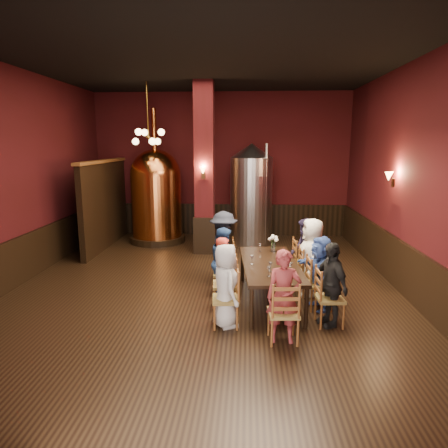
# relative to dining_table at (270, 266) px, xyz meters

# --- Properties ---
(room) EXTENTS (10.00, 10.02, 4.50)m
(room) POSITION_rel_dining_table_xyz_m (-1.28, 0.64, 1.56)
(room) COLOR black
(room) RESTS_ON ground
(wainscot_right) EXTENTS (0.08, 9.90, 1.00)m
(wainscot_right) POSITION_rel_dining_table_xyz_m (2.68, 0.64, -0.19)
(wainscot_right) COLOR black
(wainscot_right) RESTS_ON ground
(wainscot_back) EXTENTS (7.90, 0.08, 1.00)m
(wainscot_back) POSITION_rel_dining_table_xyz_m (-1.28, 5.60, -0.19)
(wainscot_back) COLOR black
(wainscot_back) RESTS_ON ground
(wainscot_left) EXTENTS (0.08, 9.90, 1.00)m
(wainscot_left) POSITION_rel_dining_table_xyz_m (-5.24, 0.64, -0.19)
(wainscot_left) COLOR black
(wainscot_left) RESTS_ON ground
(column) EXTENTS (0.58, 0.58, 4.50)m
(column) POSITION_rel_dining_table_xyz_m (-1.58, 3.44, 1.56)
(column) COLOR #410D12
(column) RESTS_ON ground
(partition) EXTENTS (0.22, 3.50, 2.40)m
(partition) POSITION_rel_dining_table_xyz_m (-4.48, 3.84, 0.51)
(partition) COLOR black
(partition) RESTS_ON ground
(pendant_cluster) EXTENTS (0.90, 0.90, 1.70)m
(pendant_cluster) POSITION_rel_dining_table_xyz_m (-3.08, 3.54, 2.41)
(pendant_cluster) COLOR #A57226
(pendant_cluster) RESTS_ON room
(sconce_wall) EXTENTS (0.20, 0.20, 0.36)m
(sconce_wall) POSITION_rel_dining_table_xyz_m (2.62, 1.44, 1.51)
(sconce_wall) COLOR black
(sconce_wall) RESTS_ON room
(sconce_column) EXTENTS (0.20, 0.20, 0.36)m
(sconce_column) POSITION_rel_dining_table_xyz_m (-1.58, 3.14, 1.51)
(sconce_column) COLOR black
(sconce_column) RESTS_ON column
(dining_table) EXTENTS (1.18, 2.47, 0.75)m
(dining_table) POSITION_rel_dining_table_xyz_m (0.00, 0.00, 0.00)
(dining_table) COLOR black
(dining_table) RESTS_ON ground
(chair_0) EXTENTS (0.49, 0.49, 0.92)m
(chair_0) POSITION_rel_dining_table_xyz_m (-0.77, -1.06, -0.23)
(chair_0) COLOR brown
(chair_0) RESTS_ON ground
(person_0) EXTENTS (0.65, 0.78, 1.37)m
(person_0) POSITION_rel_dining_table_xyz_m (-0.77, -1.06, -0.00)
(person_0) COLOR silver
(person_0) RESTS_ON ground
(chair_1) EXTENTS (0.49, 0.49, 0.92)m
(chair_1) POSITION_rel_dining_table_xyz_m (-0.82, -0.39, -0.23)
(chair_1) COLOR brown
(chair_1) RESTS_ON ground
(person_1) EXTENTS (0.42, 0.54, 1.32)m
(person_1) POSITION_rel_dining_table_xyz_m (-0.82, -0.39, -0.03)
(person_1) COLOR red
(person_1) RESTS_ON ground
(chair_2) EXTENTS (0.49, 0.49, 0.92)m
(chair_2) POSITION_rel_dining_table_xyz_m (-0.87, 0.26, -0.23)
(chair_2) COLOR brown
(chair_2) RESTS_ON ground
(person_2) EXTENTS (0.36, 0.68, 1.36)m
(person_2) POSITION_rel_dining_table_xyz_m (-0.87, 0.26, -0.01)
(person_2) COLOR navy
(person_2) RESTS_ON ground
(chair_3) EXTENTS (0.49, 0.49, 0.92)m
(chair_3) POSITION_rel_dining_table_xyz_m (-0.92, 0.93, -0.23)
(chair_3) COLOR brown
(chair_3) RESTS_ON ground
(person_3) EXTENTS (0.65, 1.04, 1.55)m
(person_3) POSITION_rel_dining_table_xyz_m (-0.92, 0.93, 0.09)
(person_3) COLOR black
(person_3) RESTS_ON ground
(chair_4) EXTENTS (0.49, 0.49, 0.92)m
(chair_4) POSITION_rel_dining_table_xyz_m (0.92, -0.93, -0.23)
(chair_4) COLOR brown
(chair_4) RESTS_ON ground
(person_4) EXTENTS (0.63, 0.89, 1.40)m
(person_4) POSITION_rel_dining_table_xyz_m (0.92, -0.93, 0.01)
(person_4) COLOR black
(person_4) RESTS_ON ground
(chair_5) EXTENTS (0.49, 0.49, 0.92)m
(chair_5) POSITION_rel_dining_table_xyz_m (0.87, -0.26, -0.23)
(chair_5) COLOR brown
(chair_5) RESTS_ON ground
(person_5) EXTENTS (0.72, 1.30, 1.34)m
(person_5) POSITION_rel_dining_table_xyz_m (0.87, -0.26, -0.02)
(person_5) COLOR #3552A1
(person_5) RESTS_ON ground
(chair_6) EXTENTS (0.49, 0.49, 0.92)m
(chair_6) POSITION_rel_dining_table_xyz_m (0.82, 0.39, -0.23)
(chair_6) COLOR brown
(chair_6) RESTS_ON ground
(person_6) EXTENTS (0.50, 0.75, 1.53)m
(person_6) POSITION_rel_dining_table_xyz_m (0.82, 0.39, 0.08)
(person_6) COLOR white
(person_6) RESTS_ON ground
(chair_7) EXTENTS (0.49, 0.49, 0.92)m
(chair_7) POSITION_rel_dining_table_xyz_m (0.77, 1.06, -0.23)
(chair_7) COLOR brown
(chair_7) RESTS_ON ground
(person_7) EXTENTS (0.34, 0.68, 1.40)m
(person_7) POSITION_rel_dining_table_xyz_m (0.77, 1.06, 0.01)
(person_7) COLOR #211933
(person_7) RESTS_ON ground
(chair_8) EXTENTS (0.49, 0.49, 0.92)m
(chair_8) POSITION_rel_dining_table_xyz_m (0.12, -1.55, -0.23)
(chair_8) COLOR brown
(chair_8) RESTS_ON ground
(person_8) EXTENTS (0.52, 0.34, 1.41)m
(person_8) POSITION_rel_dining_table_xyz_m (0.12, -1.55, 0.02)
(person_8) COLOR maroon
(person_8) RESTS_ON ground
(copper_kettle) EXTENTS (1.81, 1.81, 3.92)m
(copper_kettle) POSITION_rel_dining_table_xyz_m (-3.15, 4.54, 0.74)
(copper_kettle) COLOR black
(copper_kettle) RESTS_ON ground
(steel_vessel) EXTENTS (1.59, 1.59, 2.93)m
(steel_vessel) POSITION_rel_dining_table_xyz_m (-0.33, 4.45, 0.78)
(steel_vessel) COLOR #B2B2B7
(steel_vessel) RESTS_ON ground
(rose_vase) EXTENTS (0.21, 0.21, 0.36)m
(rose_vase) POSITION_rel_dining_table_xyz_m (0.11, 0.80, 0.29)
(rose_vase) COLOR white
(rose_vase) RESTS_ON dining_table
(wine_glass_0) EXTENTS (0.07, 0.07, 0.17)m
(wine_glass_0) POSITION_rel_dining_table_xyz_m (-0.34, -0.10, 0.15)
(wine_glass_0) COLOR white
(wine_glass_0) RESTS_ON dining_table
(wine_glass_1) EXTENTS (0.07, 0.07, 0.17)m
(wine_glass_1) POSITION_rel_dining_table_xyz_m (0.17, -0.60, 0.15)
(wine_glass_1) COLOR white
(wine_glass_1) RESTS_ON dining_table
(wine_glass_2) EXTENTS (0.07, 0.07, 0.17)m
(wine_glass_2) POSITION_rel_dining_table_xyz_m (-0.03, -0.52, 0.15)
(wine_glass_2) COLOR white
(wine_glass_2) RESTS_ON dining_table
(wine_glass_3) EXTENTS (0.07, 0.07, 0.17)m
(wine_glass_3) POSITION_rel_dining_table_xyz_m (-0.17, 0.78, 0.15)
(wine_glass_3) COLOR white
(wine_glass_3) RESTS_ON dining_table
(wine_glass_4) EXTENTS (0.07, 0.07, 0.17)m
(wine_glass_4) POSITION_rel_dining_table_xyz_m (0.32, -0.53, 0.15)
(wine_glass_4) COLOR white
(wine_glass_4) RESTS_ON dining_table
(wine_glass_5) EXTENTS (0.07, 0.07, 0.17)m
(wine_glass_5) POSITION_rel_dining_table_xyz_m (-0.07, -0.76, 0.15)
(wine_glass_5) COLOR white
(wine_glass_5) RESTS_ON dining_table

